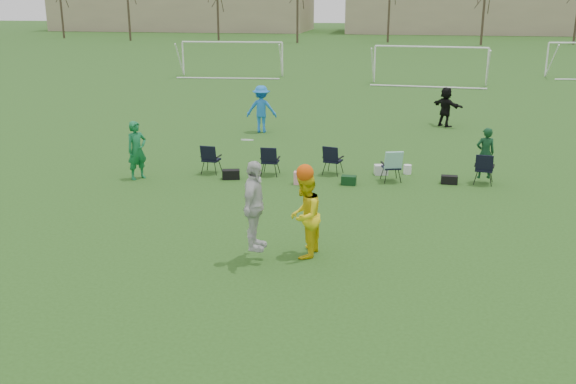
% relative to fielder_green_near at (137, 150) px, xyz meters
% --- Properties ---
extents(ground, '(260.00, 260.00, 0.00)m').
position_rel_fielder_green_near_xyz_m(ground, '(5.77, -6.73, -0.93)').
color(ground, '#274E18').
rests_on(ground, ground).
extents(fielder_green_near, '(0.76, 0.81, 1.86)m').
position_rel_fielder_green_near_xyz_m(fielder_green_near, '(0.00, 0.00, 0.00)').
color(fielder_green_near, '#136B38').
rests_on(fielder_green_near, ground).
extents(fielder_blue, '(1.36, 0.87, 1.99)m').
position_rel_fielder_green_near_xyz_m(fielder_blue, '(2.27, 7.87, 0.06)').
color(fielder_blue, blue).
rests_on(fielder_blue, ground).
extents(fielder_black, '(1.52, 1.52, 1.76)m').
position_rel_fielder_green_near_xyz_m(fielder_black, '(10.06, 10.58, -0.05)').
color(fielder_black, black).
rests_on(fielder_black, ground).
extents(center_contest, '(1.70, 1.61, 2.77)m').
position_rel_fielder_green_near_xyz_m(center_contest, '(5.74, -5.57, 0.20)').
color(center_contest, silver).
rests_on(center_contest, ground).
extents(sideline_setup, '(9.36, 2.09, 1.75)m').
position_rel_fielder_green_near_xyz_m(sideline_setup, '(6.92, 1.31, -0.41)').
color(sideline_setup, '#0F3A1D').
rests_on(sideline_setup, ground).
extents(goal_left, '(7.39, 0.76, 2.46)m').
position_rel_fielder_green_near_xyz_m(goal_left, '(-4.23, 27.27, 0.99)').
color(goal_left, white).
rests_on(goal_left, ground).
extents(goal_mid, '(7.40, 0.63, 2.46)m').
position_rel_fielder_green_near_xyz_m(goal_mid, '(9.77, 25.27, 0.99)').
color(goal_mid, white).
rests_on(goal_mid, ground).
extents(tree_line, '(110.28, 3.28, 11.40)m').
position_rel_fielder_green_near_xyz_m(tree_line, '(6.01, 63.11, 4.16)').
color(tree_line, '#382B21').
rests_on(tree_line, ground).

